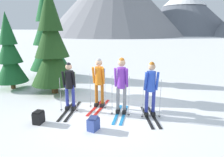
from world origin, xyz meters
name	(u,v)px	position (x,y,z in m)	size (l,w,h in m)	color
ground_plane	(109,109)	(0.00, 0.00, 0.00)	(400.00, 400.00, 0.00)	white
skier_in_black	(70,84)	(-1.29, -0.34, 0.92)	(0.61, 1.77, 1.66)	black
skier_in_orange	(99,80)	(-0.40, 0.17, 0.99)	(0.61, 1.64, 1.75)	red
skier_in_purple	(121,82)	(0.47, -0.25, 1.07)	(0.61, 1.58, 1.86)	#1E84D1
skier_in_blue	(151,87)	(1.40, -0.24, 0.97)	(0.76, 1.67, 1.76)	black
pine_tree_near	(48,35)	(-4.39, 3.85, 2.38)	(2.15, 2.15, 5.20)	#51381E
pine_tree_mid	(10,55)	(-4.96, 1.42, 1.58)	(1.43, 1.43, 3.45)	#51381E
pine_tree_far	(52,46)	(-2.75, 1.26, 2.04)	(1.84, 1.84, 4.45)	#51381E
backpack_on_snow_front	(38,117)	(-1.78, -1.53, 0.19)	(0.24, 0.32, 0.38)	black
backpack_on_snow_beside	(93,124)	(-0.06, -1.55, 0.19)	(0.32, 0.37, 0.38)	#384C99
mountain_ridge_distant	(175,1)	(5.19, 68.40, 11.15)	(103.04, 57.53, 24.73)	slate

